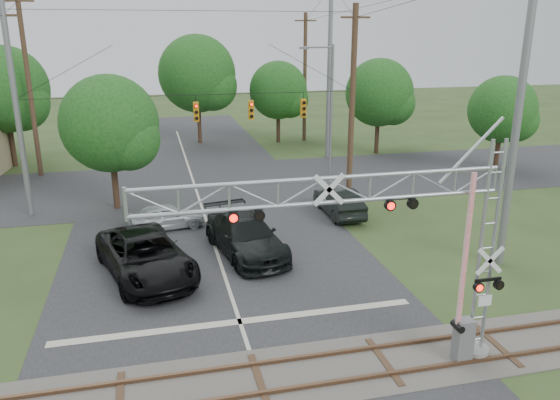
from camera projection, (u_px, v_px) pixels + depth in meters
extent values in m
cube|color=#262628|center=(223.00, 270.00, 23.65)|extent=(14.00, 90.00, 0.02)
cube|color=#262628|center=(195.00, 185.00, 36.65)|extent=(90.00, 12.00, 0.02)
cube|color=#4E4A44|center=(259.00, 380.00, 16.22)|extent=(90.00, 3.20, 0.05)
cube|color=brown|center=(264.00, 393.00, 15.54)|extent=(90.00, 0.12, 0.14)
cube|color=brown|center=(254.00, 364.00, 16.87)|extent=(90.00, 0.12, 0.14)
cylinder|color=gray|center=(474.00, 351.00, 17.46)|extent=(0.88, 0.88, 0.29)
cube|color=silver|center=(485.00, 301.00, 16.60)|extent=(0.44, 0.03, 0.34)
cube|color=slate|center=(463.00, 341.00, 16.97)|extent=(0.54, 0.44, 1.47)
cube|color=red|center=(466.00, 253.00, 16.03)|extent=(0.14, 0.09, 4.89)
cylinder|color=gray|center=(17.00, 113.00, 29.12)|extent=(0.32, 0.32, 11.50)
cylinder|color=#3B271B|center=(352.00, 103.00, 33.35)|extent=(0.36, 0.36, 11.50)
cylinder|color=black|center=(195.00, 95.00, 31.02)|extent=(19.00, 0.03, 0.03)
cube|color=orange|center=(79.00, 116.00, 29.88)|extent=(0.30, 0.30, 1.10)
cube|color=orange|center=(139.00, 114.00, 30.59)|extent=(0.30, 0.30, 1.10)
cube|color=orange|center=(196.00, 112.00, 31.30)|extent=(0.30, 0.30, 1.10)
cube|color=orange|center=(251.00, 110.00, 32.02)|extent=(0.30, 0.30, 1.10)
cube|color=orange|center=(303.00, 108.00, 32.73)|extent=(0.30, 0.30, 1.10)
imported|color=black|center=(146.00, 256.00, 22.89)|extent=(4.71, 7.17, 1.83)
imported|color=black|center=(245.00, 236.00, 25.22)|extent=(3.65, 6.52, 1.78)
imported|color=#ADB2B5|center=(167.00, 216.00, 28.53)|extent=(4.12, 2.15, 1.34)
imported|color=black|center=(339.00, 202.00, 30.64)|extent=(1.64, 4.69, 1.54)
cylinder|color=gray|center=(331.00, 112.00, 38.08)|extent=(0.20, 0.20, 9.09)
cylinder|color=gray|center=(319.00, 47.00, 36.57)|extent=(2.02, 0.12, 0.12)
cube|color=slate|center=(304.00, 48.00, 36.36)|extent=(0.61, 0.25, 0.15)
cylinder|color=#3B271B|center=(29.00, 87.00, 37.31)|extent=(0.34, 0.34, 12.52)
cube|color=#3B271B|center=(18.00, 1.00, 35.66)|extent=(2.00, 0.12, 0.12)
cylinder|color=gray|center=(329.00, 71.00, 42.85)|extent=(0.34, 0.34, 13.85)
cylinder|color=gray|center=(518.00, 118.00, 22.48)|extent=(0.34, 0.34, 13.04)
cylinder|color=#3B271B|center=(305.00, 79.00, 49.98)|extent=(0.34, 0.34, 11.50)
cube|color=#3B271B|center=(306.00, 21.00, 48.48)|extent=(2.00, 0.12, 0.12)
cylinder|color=#3B281B|center=(12.00, 140.00, 41.26)|extent=(0.36, 0.36, 4.13)
sphere|color=#154A16|center=(4.00, 89.00, 40.14)|extent=(6.39, 6.39, 6.39)
cylinder|color=#3B281B|center=(115.00, 179.00, 31.44)|extent=(0.36, 0.36, 3.54)
sphere|color=#154A16|center=(110.00, 124.00, 30.49)|extent=(5.47, 5.47, 5.47)
cylinder|color=#3B281B|center=(199.00, 119.00, 49.85)|extent=(0.36, 0.36, 4.45)
sphere|color=#154A16|center=(197.00, 74.00, 48.65)|extent=(6.88, 6.88, 6.88)
cylinder|color=#3B281B|center=(278.00, 124.00, 50.40)|extent=(0.36, 0.36, 3.39)
sphere|color=#154A16|center=(278.00, 90.00, 49.48)|extent=(5.24, 5.24, 5.24)
cylinder|color=#3B281B|center=(377.00, 132.00, 45.82)|extent=(0.36, 0.36, 3.60)
sphere|color=#154A16|center=(379.00, 93.00, 44.84)|extent=(5.57, 5.57, 5.57)
cylinder|color=#3B281B|center=(498.00, 148.00, 40.59)|extent=(0.36, 0.36, 3.16)
sphere|color=#154A16|center=(502.00, 109.00, 39.73)|extent=(4.89, 4.89, 4.89)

